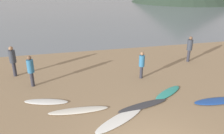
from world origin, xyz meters
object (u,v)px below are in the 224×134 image
surfboard_5 (217,101)px  person_3 (142,63)px  surfboard_1 (79,110)px  surfboard_0 (46,102)px  surfboard_2 (120,119)px  person_0 (31,69)px  surfboard_4 (168,93)px  surfboard_3 (143,105)px  person_1 (190,47)px  person_2 (13,59)px

surfboard_5 → person_3: 4.15m
surfboard_1 → surfboard_0: bearing=143.9°
surfboard_2 → person_0: person_0 is taller
surfboard_1 → person_0: bearing=127.4°
surfboard_0 → surfboard_4: 5.73m
surfboard_3 → person_1: (5.10, 4.69, 0.98)m
surfboard_1 → person_0: size_ratio=1.50×
surfboard_3 → person_0: bearing=133.6°
surfboard_5 → person_1: 5.52m
surfboard_2 → surfboard_0: bearing=113.7°
surfboard_4 → person_0: bearing=127.1°
surfboard_0 → person_3: (5.10, 1.50, 0.87)m
person_2 → person_3: bearing=-137.7°
person_0 → person_1: size_ratio=0.95×
surfboard_3 → person_3: person_3 is taller
surfboard_0 → surfboard_1: surfboard_1 is taller
surfboard_3 → surfboard_5: 3.39m
surfboard_1 → surfboard_2: (1.51, -1.00, -0.01)m
surfboard_0 → surfboard_3: 4.32m
surfboard_5 → person_2: size_ratio=1.25×
surfboard_1 → person_2: size_ratio=1.41×
surfboard_3 → surfboard_5: size_ratio=1.13×
surfboard_1 → surfboard_5: bearing=-4.1°
person_2 → surfboard_0: bearing=176.0°
surfboard_2 → person_3: bearing=27.5°
surfboard_0 → surfboard_2: size_ratio=0.79×
surfboard_0 → person_3: size_ratio=1.29×
surfboard_2 → surfboard_3: 1.45m
surfboard_4 → person_0: (-6.43, 2.42, 0.93)m
surfboard_1 → person_1: (7.87, 4.43, 0.98)m
surfboard_4 → person_1: size_ratio=1.15×
person_0 → person_2: person_2 is taller
surfboard_5 → person_3: (-2.37, 3.30, 0.86)m
surfboard_5 → person_3: size_ratio=1.43×
surfboard_1 → surfboard_4: 4.40m
person_3 → surfboard_3: bearing=32.8°
surfboard_0 → person_0: (-0.72, 1.89, 0.94)m
surfboard_1 → person_2: bearing=127.2°
surfboard_2 → person_3: 4.31m
person_0 → person_1: 10.04m
surfboard_0 → surfboard_5: surfboard_5 is taller
surfboard_1 → surfboard_3: (2.77, -0.27, -0.00)m
person_1 → person_3: (-4.11, -1.85, -0.12)m
person_1 → surfboard_5: bearing=-87.5°
surfboard_2 → surfboard_3: bearing=-0.1°
surfboard_3 → person_1: size_ratio=1.43×
surfboard_0 → surfboard_3: size_ratio=0.80×
surfboard_4 → surfboard_2: bearing=176.1°
surfboard_0 → surfboard_1: size_ratio=0.80×
surfboard_1 → surfboard_2: size_ratio=0.99×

